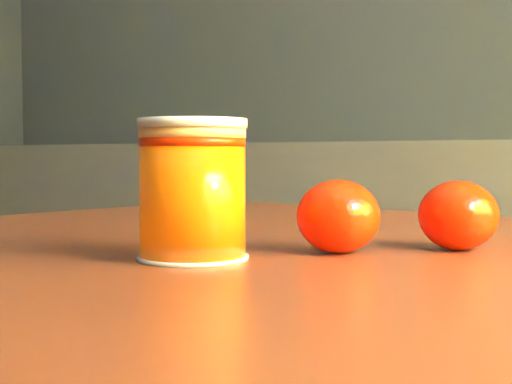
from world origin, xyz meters
The scene contains 4 objects.
kitchen_counter centered at (0.00, 1.45, 0.45)m, with size 3.15×0.60×0.90m, color #515256.
juice_glass centered at (0.64, -0.08, 0.84)m, with size 0.08×0.08×0.10m.
orange_front centered at (0.71, 0.01, 0.82)m, with size 0.06×0.06×0.05m, color #FD2205.
orange_back centered at (0.78, 0.07, 0.82)m, with size 0.06×0.06×0.05m, color #FD2205.
Camera 1 is at (0.95, -0.47, 0.87)m, focal length 50.00 mm.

